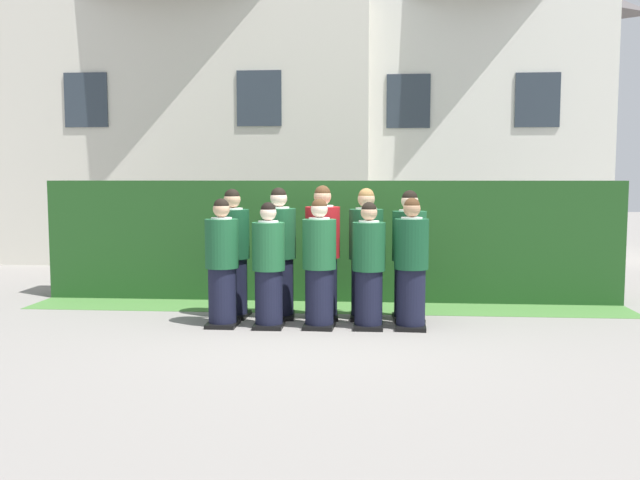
{
  "coord_description": "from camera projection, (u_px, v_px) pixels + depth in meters",
  "views": [
    {
      "loc": [
        0.66,
        -8.03,
        1.81
      ],
      "look_at": [
        0.0,
        0.27,
        1.05
      ],
      "focal_mm": 37.63,
      "sensor_mm": 36.0,
      "label": 1
    }
  ],
  "objects": [
    {
      "name": "ground_plane",
      "position": [
        318.0,
        327.0,
        8.19
      ],
      "size": [
        60.0,
        60.0,
        0.0
      ],
      "primitive_type": "plane",
      "color": "gray"
    },
    {
      "name": "student_front_row_0",
      "position": [
        222.0,
        266.0,
        8.21
      ],
      "size": [
        0.41,
        0.5,
        1.57
      ],
      "color": "black",
      "rests_on": "ground"
    },
    {
      "name": "student_front_row_1",
      "position": [
        269.0,
        268.0,
        8.14
      ],
      "size": [
        0.4,
        0.44,
        1.53
      ],
      "color": "black",
      "rests_on": "ground"
    },
    {
      "name": "student_front_row_2",
      "position": [
        319.0,
        267.0,
        8.13
      ],
      "size": [
        0.41,
        0.51,
        1.58
      ],
      "color": "black",
      "rests_on": "ground"
    },
    {
      "name": "student_front_row_3",
      "position": [
        369.0,
        269.0,
        8.1
      ],
      "size": [
        0.4,
        0.44,
        1.54
      ],
      "color": "black",
      "rests_on": "ground"
    },
    {
      "name": "student_front_row_4",
      "position": [
        411.0,
        267.0,
        8.07
      ],
      "size": [
        0.41,
        0.47,
        1.59
      ],
      "color": "black",
      "rests_on": "ground"
    },
    {
      "name": "student_rear_row_0",
      "position": [
        233.0,
        256.0,
        8.75
      ],
      "size": [
        0.44,
        0.54,
        1.68
      ],
      "color": "black",
      "rests_on": "ground"
    },
    {
      "name": "student_rear_row_1",
      "position": [
        279.0,
        256.0,
        8.71
      ],
      "size": [
        0.44,
        0.55,
        1.7
      ],
      "color": "black",
      "rests_on": "ground"
    },
    {
      "name": "student_in_red_blazer",
      "position": [
        323.0,
        255.0,
        8.67
      ],
      "size": [
        0.45,
        0.52,
        1.73
      ],
      "color": "black",
      "rests_on": "ground"
    },
    {
      "name": "student_rear_row_3",
      "position": [
        366.0,
        257.0,
        8.64
      ],
      "size": [
        0.44,
        0.53,
        1.69
      ],
      "color": "black",
      "rests_on": "ground"
    },
    {
      "name": "student_rear_row_4",
      "position": [
        409.0,
        259.0,
        8.57
      ],
      "size": [
        0.43,
        0.5,
        1.67
      ],
      "color": "black",
      "rests_on": "ground"
    },
    {
      "name": "hedge",
      "position": [
        329.0,
        240.0,
        10.17
      ],
      "size": [
        8.49,
        0.7,
        1.79
      ],
      "color": "#214C1E",
      "rests_on": "ground"
    },
    {
      "name": "school_building_main",
      "position": [
        197.0,
        82.0,
        15.46
      ],
      "size": [
        8.42,
        4.22,
        7.89
      ],
      "color": "beige",
      "rests_on": "ground"
    },
    {
      "name": "school_building_annex",
      "position": [
        461.0,
        97.0,
        15.54
      ],
      "size": [
        6.16,
        3.88,
        7.25
      ],
      "color": "silver",
      "rests_on": "ground"
    },
    {
      "name": "lawn_strip",
      "position": [
        326.0,
        307.0,
        9.46
      ],
      "size": [
        8.49,
        0.9,
        0.01
      ],
      "primitive_type": "cube",
      "color": "#477A38",
      "rests_on": "ground"
    }
  ]
}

